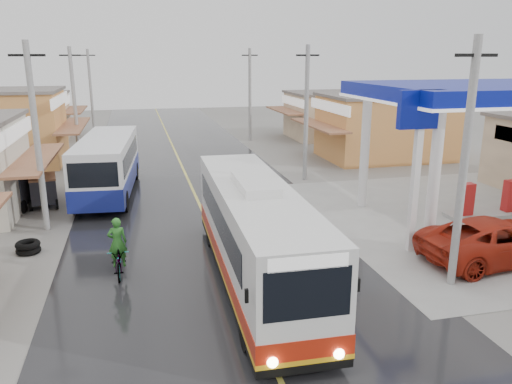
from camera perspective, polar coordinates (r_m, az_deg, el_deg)
ground at (r=15.51m, az=-1.06°, el=-13.12°), size 120.00×120.00×0.00m
road at (r=29.41m, az=-7.44°, el=0.68°), size 12.00×90.00×0.02m
centre_line at (r=29.41m, az=-7.44°, el=0.70°), size 0.15×90.00×0.01m
shopfronts_right at (r=31.89m, az=21.09°, el=0.90°), size 11.00×44.00×4.80m
utility_poles_left at (r=30.51m, az=-20.83°, el=0.30°), size 1.60×50.00×8.00m
utility_poles_right at (r=30.91m, az=5.56°, el=1.44°), size 1.60×36.00×8.00m
coach_bus at (r=16.55m, az=-0.17°, el=-4.73°), size 2.83×11.43×3.55m
second_bus at (r=28.14m, az=-16.60°, el=3.00°), size 3.32×9.59×3.12m
jeepney at (r=20.50m, az=25.74°, el=-4.97°), size 6.06×3.21×1.62m
cyclist at (r=17.98m, az=-15.42°, el=-7.06°), size 0.72×2.01×2.16m
tricycle_near at (r=27.29m, az=-23.15°, el=0.31°), size 1.65×2.06×1.57m
tricycle_far at (r=27.54m, az=-25.92°, el=0.51°), size 1.95×2.66×1.88m
tyre_stack at (r=21.29m, az=-24.60°, el=-5.75°), size 0.93×0.93×0.47m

